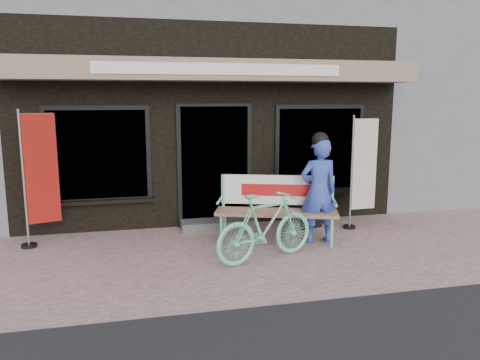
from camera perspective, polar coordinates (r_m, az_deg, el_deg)
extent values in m
plane|color=tan|center=(6.79, -0.08, -9.84)|extent=(70.00, 70.00, 0.00)
cube|color=black|center=(11.32, -5.79, 7.44)|extent=(7.00, 6.00, 3.60)
cube|color=gray|center=(8.01, -2.79, 13.20)|extent=(7.00, 0.80, 0.35)
cube|color=white|center=(7.61, -2.23, 13.37)|extent=(4.00, 0.02, 0.18)
cube|color=black|center=(8.41, -3.10, 1.78)|extent=(1.20, 0.06, 2.10)
cube|color=black|center=(8.40, -3.09, 1.77)|extent=(1.35, 0.04, 2.20)
cube|color=black|center=(8.28, -16.90, 2.97)|extent=(1.60, 0.06, 1.50)
cube|color=black|center=(8.94, 9.64, 3.76)|extent=(1.60, 0.06, 1.50)
cube|color=black|center=(8.27, -16.91, 2.96)|extent=(1.75, 0.04, 1.65)
cube|color=black|center=(8.93, 9.67, 3.75)|extent=(1.75, 0.04, 1.65)
cube|color=black|center=(8.35, -16.65, -2.54)|extent=(1.80, 0.18, 0.06)
cube|color=black|center=(9.01, 9.64, -1.35)|extent=(1.80, 0.18, 0.06)
cube|color=#59595B|center=(8.40, -2.76, -5.38)|extent=(1.30, 0.45, 0.15)
cylinder|color=#6DD6A4|center=(7.46, -2.30, -6.15)|extent=(0.06, 0.06, 0.45)
cylinder|color=#6DD6A4|center=(7.88, -1.86, -5.28)|extent=(0.06, 0.06, 0.45)
cylinder|color=#6DD6A4|center=(7.43, 11.12, -6.42)|extent=(0.06, 0.06, 0.45)
cylinder|color=#6DD6A4|center=(7.84, 10.83, -5.52)|extent=(0.06, 0.06, 0.45)
cube|color=#966B52|center=(7.54, 4.46, -3.97)|extent=(2.00, 1.09, 0.05)
cylinder|color=#6DD6A4|center=(7.75, -2.04, -1.50)|extent=(0.06, 0.06, 0.60)
cylinder|color=#6DD6A4|center=(7.72, 11.12, -1.73)|extent=(0.06, 0.06, 0.60)
cube|color=white|center=(7.70, 4.53, -1.20)|extent=(1.76, 0.63, 0.49)
cube|color=#B21414|center=(7.67, 4.53, -1.24)|extent=(1.11, 0.39, 0.19)
cylinder|color=#6DD6A4|center=(7.57, -2.50, -2.46)|extent=(0.19, 0.46, 0.04)
cylinder|color=#6DD6A4|center=(7.53, 11.50, -2.72)|extent=(0.19, 0.46, 0.04)
imported|color=#3349B1|center=(7.54, 9.56, -1.34)|extent=(0.61, 0.41, 1.68)
sphere|color=black|center=(7.42, 9.74, 4.77)|extent=(0.27, 0.27, 0.27)
imported|color=#6DD6A4|center=(6.70, 3.17, -5.69)|extent=(1.71, 1.01, 0.99)
cylinder|color=gray|center=(7.85, -24.87, 0.02)|extent=(0.04, 0.04, 2.14)
cylinder|color=gray|center=(7.78, -23.62, 7.40)|extent=(0.47, 0.17, 0.02)
cube|color=#9E1711|center=(7.85, -23.04, 1.24)|extent=(0.47, 0.17, 1.70)
cylinder|color=black|center=(8.08, -24.32, -7.30)|extent=(0.29, 0.29, 0.05)
cylinder|color=gray|center=(8.42, 13.45, 0.87)|extent=(0.03, 0.03, 2.01)
cylinder|color=gray|center=(8.44, 15.08, 7.19)|extent=(0.46, 0.04, 0.02)
cube|color=beige|center=(8.52, 14.94, 1.84)|extent=(0.46, 0.05, 1.60)
cylinder|color=black|center=(8.63, 13.18, -5.59)|extent=(0.23, 0.23, 0.05)
cube|color=black|center=(8.40, 8.71, -2.94)|extent=(0.44, 0.19, 0.87)
cube|color=beige|center=(8.34, 8.93, -2.35)|extent=(0.36, 0.12, 0.53)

